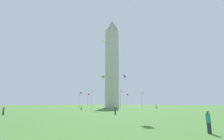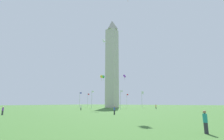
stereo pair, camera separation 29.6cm
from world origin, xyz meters
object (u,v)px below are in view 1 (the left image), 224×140
object	(u,v)px
person_white_shirt	(81,108)
kite_yellow_box	(102,77)
kite_white_box	(104,41)
flagpole_w	(92,98)
obelisk_monument	(112,62)
kite_green_delta	(103,77)
flagpole_sw	(80,99)
person_purple_shirt	(3,111)
kite_purple_box	(125,76)
person_orange_shirt	(156,107)
flagpole_nw	(121,98)
person_teal_shirt	(209,122)
flagpole_n	(142,99)
person_blue_shirt	(115,110)
flagpole_s	(88,100)
flagpole_e	(127,100)
flagpole_se	(106,100)
flagpole_ne	(142,99)

from	to	relation	value
person_white_shirt	kite_yellow_box	bearing A→B (deg)	-114.49
kite_white_box	flagpole_w	bearing A→B (deg)	-174.41
obelisk_monument	kite_green_delta	world-z (taller)	obelisk_monument
flagpole_sw	person_purple_shirt	bearing A→B (deg)	-64.14
kite_purple_box	flagpole_sw	bearing A→B (deg)	-152.29
flagpole_sw	kite_white_box	distance (m)	29.57
person_orange_shirt	flagpole_nw	bearing A→B (deg)	6.48
flagpole_sw	person_teal_shirt	xyz separation A→B (m)	(54.33, -43.94, -3.20)
flagpole_n	person_blue_shirt	size ratio (longest dim) A/B	4.49
flagpole_s	kite_white_box	bearing A→B (deg)	-35.70
flagpole_e	person_orange_shirt	bearing A→B (deg)	-42.07
flagpole_se	person_blue_shirt	distance (m)	64.24
obelisk_monument	kite_green_delta	size ratio (longest dim) A/B	17.45
flagpole_w	kite_purple_box	size ratio (longest dim) A/B	2.59
person_orange_shirt	person_purple_shirt	xyz separation A→B (m)	(-13.92, -47.96, -0.02)
flagpole_e	flagpole_sw	distance (m)	28.82
person_teal_shirt	kite_green_delta	distance (m)	62.49
kite_green_delta	person_teal_shirt	bearing A→B (deg)	-47.20
flagpole_sw	kite_yellow_box	size ratio (longest dim) A/B	4.27
person_white_shirt	kite_white_box	size ratio (longest dim) A/B	0.63
flagpole_sw	flagpole_e	bearing A→B (deg)	67.50
flagpole_sw	flagpole_nw	size ratio (longest dim) A/B	1.00
flagpole_se	kite_purple_box	size ratio (longest dim) A/B	2.59
person_purple_shirt	kite_white_box	bearing A→B (deg)	-25.55
person_white_shirt	flagpole_e	bearing A→B (deg)	-15.12
person_orange_shirt	kite_yellow_box	size ratio (longest dim) A/B	0.97
flagpole_ne	person_teal_shirt	distance (m)	73.53
flagpole_sw	person_purple_shirt	size ratio (longest dim) A/B	4.50
flagpole_nw	person_purple_shirt	size ratio (longest dim) A/B	4.50
kite_green_delta	kite_purple_box	bearing A→B (deg)	56.19
flagpole_n	kite_green_delta	size ratio (longest dim) A/B	2.79
kite_purple_box	person_teal_shirt	bearing A→B (deg)	-56.49
flagpole_e	person_purple_shirt	world-z (taller)	flagpole_e
person_blue_shirt	flagpole_e	bearing A→B (deg)	6.64
flagpole_s	flagpole_nw	distance (m)	28.82
flagpole_w	kite_purple_box	distance (m)	19.49
flagpole_nw	flagpole_ne	bearing A→B (deg)	90.00
flagpole_se	flagpole_w	world-z (taller)	same
flagpole_e	kite_yellow_box	xyz separation A→B (m)	(14.86, -44.99, 6.07)
flagpole_e	flagpole_s	distance (m)	22.05
person_white_shirt	kite_yellow_box	xyz separation A→B (m)	(7.98, -0.09, 9.30)
kite_purple_box	flagpole_nw	bearing A→B (deg)	-71.30
flagpole_e	kite_white_box	size ratio (longest dim) A/B	2.84
flagpole_e	person_purple_shirt	size ratio (longest dim) A/B	4.50
flagpole_n	person_teal_shirt	distance (m)	61.64
person_orange_shirt	kite_white_box	size ratio (longest dim) A/B	0.64
flagpole_sw	kite_yellow_box	distance (m)	32.32
flagpole_sw	kite_green_delta	world-z (taller)	kite_green_delta
kite_yellow_box	kite_purple_box	bearing A→B (deg)	104.24
flagpole_n	kite_purple_box	xyz separation A→B (m)	(-7.90, -1.19, 10.64)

